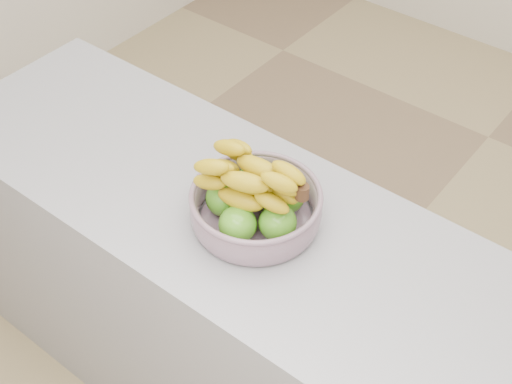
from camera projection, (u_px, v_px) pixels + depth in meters
ground at (349, 298)px, 2.73m from camera, size 4.00×4.00×0.00m
counter at (255, 327)px, 2.09m from camera, size 2.00×0.60×0.90m
fruit_bowl at (256, 202)px, 1.73m from camera, size 0.33×0.33×0.20m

